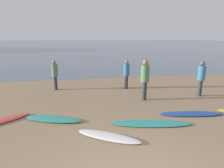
% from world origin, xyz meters
% --- Properties ---
extents(ground_plane, '(120.00, 120.00, 0.20)m').
position_xyz_m(ground_plane, '(0.00, 10.00, -0.10)').
color(ground_plane, '#997C5B').
rests_on(ground_plane, ground).
extents(ocean_water, '(140.00, 100.00, 0.01)m').
position_xyz_m(ocean_water, '(0.00, 60.50, 0.00)').
color(ocean_water, slate).
rests_on(ocean_water, ground).
extents(surfboard_1, '(2.09, 1.21, 0.10)m').
position_xyz_m(surfboard_1, '(-1.68, 4.17, 0.05)').
color(surfboard_1, teal).
rests_on(surfboard_1, ground).
extents(surfboard_2, '(1.89, 1.40, 0.09)m').
position_xyz_m(surfboard_2, '(-0.00, 2.67, 0.05)').
color(surfboard_2, white).
rests_on(surfboard_2, ground).
extents(surfboard_3, '(2.70, 1.03, 0.07)m').
position_xyz_m(surfboard_3, '(1.52, 3.28, 0.03)').
color(surfboard_3, teal).
rests_on(surfboard_3, ground).
extents(surfboard_4, '(2.39, 0.85, 0.08)m').
position_xyz_m(surfboard_4, '(3.27, 3.77, 0.04)').
color(surfboard_4, '#1E479E').
rests_on(surfboard_4, ground).
extents(person_0, '(0.32, 0.32, 1.57)m').
position_xyz_m(person_0, '(1.78, 7.69, 0.93)').
color(person_0, '#2D2D38').
rests_on(person_0, ground).
extents(person_1, '(0.34, 0.34, 1.69)m').
position_xyz_m(person_1, '(4.93, 5.81, 0.99)').
color(person_1, '#2D2D38').
rests_on(person_1, ground).
extents(person_2, '(0.32, 0.32, 1.58)m').
position_xyz_m(person_2, '(-1.98, 8.15, 0.93)').
color(person_2, '#2D2D38').
rests_on(person_2, ground).
extents(person_3, '(0.37, 0.37, 1.82)m').
position_xyz_m(person_3, '(2.11, 5.71, 1.07)').
color(person_3, '#2D2D38').
rests_on(person_3, ground).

